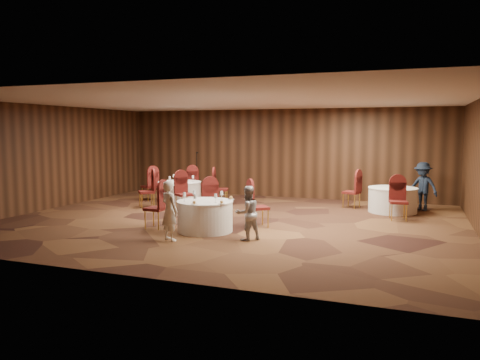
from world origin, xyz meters
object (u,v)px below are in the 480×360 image
(table_main, at_px, (205,216))
(woman_b, at_px, (247,213))
(man_c, at_px, (423,186))
(table_left, at_px, (180,193))
(table_right, at_px, (393,200))
(woman_a, at_px, (170,211))
(mic_stand, at_px, (197,185))

(table_main, distance_m, woman_b, 1.38)
(woman_b, xyz_separation_m, man_c, (3.67, 5.54, 0.13))
(man_c, bearing_deg, woman_b, -95.61)
(table_main, height_order, table_left, same)
(table_right, bearing_deg, man_c, 38.40)
(table_left, height_order, man_c, man_c)
(table_right, height_order, woman_b, woman_b)
(table_main, relative_size, woman_a, 1.02)
(mic_stand, distance_m, woman_a, 6.47)
(woman_b, bearing_deg, man_c, -173.11)
(table_main, bearing_deg, man_c, 45.59)
(table_right, distance_m, mic_stand, 6.72)
(woman_a, height_order, man_c, man_c)
(woman_a, height_order, woman_b, woman_a)
(mic_stand, bearing_deg, table_right, -4.59)
(table_left, distance_m, man_c, 7.66)
(mic_stand, xyz_separation_m, woman_b, (3.85, -5.42, 0.11))
(table_right, height_order, woman_a, woman_a)
(table_left, height_order, woman_b, woman_b)
(table_left, height_order, table_right, same)
(man_c, bearing_deg, mic_stand, -151.15)
(table_left, bearing_deg, table_main, -54.31)
(table_main, relative_size, mic_stand, 0.81)
(woman_a, bearing_deg, mic_stand, -42.43)
(table_main, distance_m, woman_a, 1.22)
(mic_stand, height_order, man_c, mic_stand)
(woman_b, bearing_deg, table_right, -169.79)
(table_left, bearing_deg, woman_b, -46.85)
(woman_a, relative_size, woman_b, 1.10)
(table_main, height_order, woman_a, woman_a)
(mic_stand, bearing_deg, man_c, 0.90)
(table_right, bearing_deg, table_left, -173.36)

